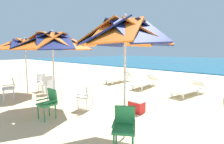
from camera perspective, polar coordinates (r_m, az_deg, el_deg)
The scene contains 15 objects.
ground_plane at distance 6.00m, azimuth 24.19°, elevation -12.95°, with size 80.00×80.00×0.00m, color beige.
beach_umbrella_0 at distance 3.82m, azimuth 4.32°, elevation 12.28°, with size 2.15×2.15×2.75m.
plastic_chair_0 at distance 3.67m, azimuth 4.01°, elevation -16.92°, with size 0.62×0.63×0.87m.
beach_umbrella_1 at distance 6.08m, azimuth -18.84°, elevation 9.21°, with size 2.56×2.56×2.65m.
plastic_chair_1 at distance 5.97m, azimuth -8.17°, elevation -7.49°, with size 0.58×0.55×0.87m.
plastic_chair_2 at distance 7.03m, azimuth -18.65°, elevation -5.58°, with size 0.57×0.55×0.87m.
plastic_chair_3 at distance 5.51m, azimuth -19.93°, elevation -9.08°, with size 0.47×0.49×0.87m.
beach_umbrella_2 at distance 8.82m, azimuth -26.49°, elevation 7.88°, with size 2.49×2.49×2.57m.
plastic_chair_4 at distance 9.23m, azimuth -21.65°, elevation -2.76°, with size 0.48×0.45×0.87m.
plastic_chair_5 at distance 8.42m, azimuth -20.30°, elevation -3.61°, with size 0.57×0.55×0.87m.
plastic_chair_6 at distance 8.32m, azimuth -30.23°, elevation -4.26°, with size 0.55×0.58×0.87m.
sun_lounger_1 at distance 8.56m, azimuth 23.47°, elevation -5.05°, with size 0.92×2.21×0.62m.
sun_lounger_2 at distance 9.61m, azimuth 10.72°, elevation -3.32°, with size 0.83×2.20×0.62m.
sun_lounger_3 at distance 10.94m, azimuth 2.19°, elevation -1.95°, with size 0.64×2.15×0.62m.
cooler_box at distance 5.80m, azimuth 8.00°, elevation -10.95°, with size 0.50×0.34×0.40m.
Camera 1 is at (1.78, -5.37, 1.98)m, focal length 28.07 mm.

